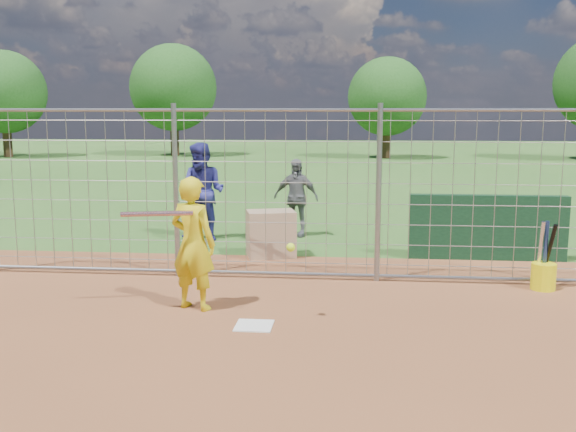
# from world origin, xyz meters

# --- Properties ---
(ground) EXTENTS (100.00, 100.00, 0.00)m
(ground) POSITION_xyz_m (0.00, 0.00, 0.00)
(ground) COLOR #2D591E
(ground) RESTS_ON ground
(home_plate) EXTENTS (0.43, 0.43, 0.02)m
(home_plate) POSITION_xyz_m (0.00, -0.20, 0.01)
(home_plate) COLOR silver
(home_plate) RESTS_ON ground
(dugout_wall) EXTENTS (2.60, 0.20, 1.10)m
(dugout_wall) POSITION_xyz_m (3.40, 3.60, 0.55)
(dugout_wall) COLOR #11381E
(dugout_wall) RESTS_ON ground
(batter) EXTENTS (0.72, 0.59, 1.69)m
(batter) POSITION_xyz_m (-0.86, 0.41, 0.85)
(batter) COLOR yellow
(batter) RESTS_ON ground
(bystander_a) EXTENTS (1.08, 0.93, 1.90)m
(bystander_a) POSITION_xyz_m (-1.75, 4.79, 0.95)
(bystander_a) COLOR navy
(bystander_a) RESTS_ON ground
(bystander_b) EXTENTS (0.97, 0.56, 1.56)m
(bystander_b) POSITION_xyz_m (0.01, 5.37, 0.78)
(bystander_b) COLOR slate
(bystander_b) RESTS_ON ground
(equipment_bin) EXTENTS (0.92, 0.74, 0.80)m
(equipment_bin) POSITION_xyz_m (-0.25, 3.46, 0.40)
(equipment_bin) COLOR tan
(equipment_bin) RESTS_ON ground
(equipment_in_play) EXTENTS (2.11, 0.31, 0.44)m
(equipment_in_play) POSITION_xyz_m (-0.83, 0.13, 1.17)
(equipment_in_play) COLOR silver
(equipment_in_play) RESTS_ON ground
(bucket_with_bats) EXTENTS (0.34, 0.40, 0.98)m
(bucket_with_bats) POSITION_xyz_m (3.81, 1.76, 0.25)
(bucket_with_bats) COLOR #F4ED0C
(bucket_with_bats) RESTS_ON ground
(backstop_fence) EXTENTS (9.08, 0.08, 2.60)m
(backstop_fence) POSITION_xyz_m (0.00, 2.00, 1.26)
(backstop_fence) COLOR gray
(backstop_fence) RESTS_ON ground
(tree_line) EXTENTS (44.66, 6.72, 6.48)m
(tree_line) POSITION_xyz_m (3.13, 28.13, 3.71)
(tree_line) COLOR #3F2B19
(tree_line) RESTS_ON ground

